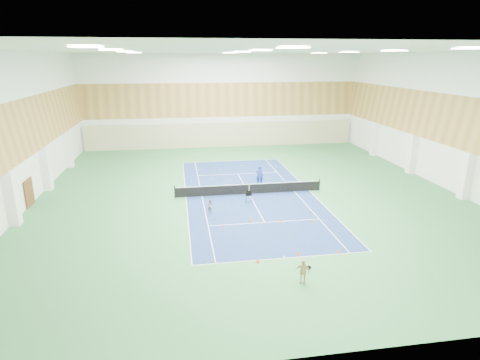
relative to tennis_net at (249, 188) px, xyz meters
The scene contains 21 objects.
ground 0.55m from the tennis_net, ahead, with size 40.00×40.00×0.00m, color #31743F.
room_shell 5.45m from the tennis_net, ahead, with size 36.00×40.00×12.00m, color white, non-canonical shape.
wood_cladding 7.45m from the tennis_net, ahead, with size 36.00×40.00×8.00m, color #B48342, non-canonical shape.
ceiling_light_grid 11.37m from the tennis_net, ahead, with size 21.40×25.40×0.06m, color white, non-canonical shape.
court_surface 0.55m from the tennis_net, ahead, with size 10.97×23.77×0.01m, color navy.
tennis_balls_scatter 0.50m from the tennis_net, ahead, with size 10.57×22.77×0.07m, color #ADCD22, non-canonical shape.
tennis_net is the anchor object (origin of this frame).
back_curtain 19.78m from the tennis_net, 90.00° to the left, with size 35.40×0.16×3.20m, color #C6B793.
door_left_b 17.93m from the tennis_net, behind, with size 0.08×1.80×2.20m, color #593319.
coach 2.88m from the tennis_net, 59.81° to the left, with size 0.69×0.45×1.89m, color #21399B.
child_court 5.37m from the tennis_net, 133.43° to the right, with size 0.54×0.42×1.10m, color gray.
child_apron 14.64m from the tennis_net, 89.14° to the right, with size 0.79×0.33×1.34m, color tan.
ball_cart 2.03m from the tennis_net, 101.08° to the right, with size 0.53×0.53×0.91m, color black, non-canonical shape.
cone_svc_a 7.39m from the tennis_net, 115.20° to the right, with size 0.18×0.18×0.20m, color #FF450D.
cone_svc_b 6.09m from the tennis_net, 99.19° to the right, with size 0.22×0.22×0.25m, color #D7530B.
cone_svc_c 6.67m from the tennis_net, 80.41° to the right, with size 0.22×0.22×0.24m, color #FF5E0D.
cone_svc_d 7.82m from the tennis_net, 63.28° to the right, with size 0.20×0.20×0.22m, color #EE4B0C.
cone_base_a 12.33m from the tennis_net, 109.92° to the right, with size 0.18×0.18×0.20m, color orange.
cone_base_b 12.25m from the tennis_net, 97.91° to the right, with size 0.22×0.22×0.24m, color #FF630D.
cone_base_c 11.59m from the tennis_net, 85.42° to the right, with size 0.22×0.22×0.24m, color #FF510D.
cone_base_d 12.22m from the tennis_net, 73.45° to the right, with size 0.22×0.22×0.24m, color #F24D0C.
Camera 1 is at (-5.99, -32.64, 11.44)m, focal length 30.00 mm.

